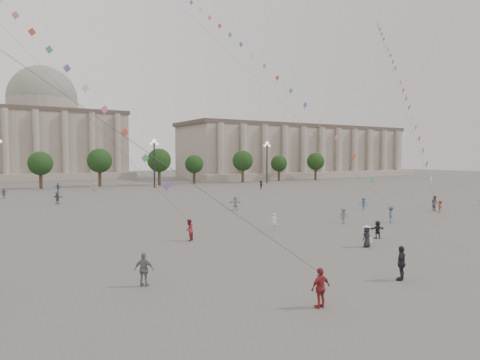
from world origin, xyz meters
TOP-DOWN VIEW (x-y plane):
  - ground at (0.00, 0.00)m, footprint 360.00×360.00m
  - hall_east at (75.00, 93.89)m, footprint 84.00×26.22m
  - hall_central at (0.00, 129.22)m, footprint 48.30×34.30m
  - tree_row at (0.00, 78.00)m, footprint 137.12×5.12m
  - lamp_post_mid_east at (15.00, 70.00)m, footprint 2.00×0.90m
  - lamp_post_far_east at (45.00, 70.00)m, footprint 2.00×0.90m
  - person_crowd_0 at (-5.00, 68.00)m, footprint 1.15×0.70m
  - person_crowd_3 at (10.87, 4.86)m, footprint 1.46×0.83m
  - person_crowd_4 at (0.89, 64.95)m, footprint 1.54×1.54m
  - person_crowd_6 at (14.07, 12.00)m, footprint 1.22×0.90m
  - person_crowd_7 at (10.16, 27.12)m, footprint 1.78×0.77m
  - person_crowd_8 at (30.53, 12.18)m, footprint 1.09×0.79m
  - person_crowd_9 at (32.85, 54.75)m, footprint 1.52×1.53m
  - person_crowd_12 at (-8.13, 46.73)m, footprint 1.47×1.69m
  - person_crowd_13 at (5.80, 12.70)m, footprint 0.70×0.61m
  - person_crowd_14 at (24.48, 18.90)m, footprint 1.14×1.16m
  - person_crowd_16 at (-14.41, 59.62)m, footprint 1.10×0.69m
  - tourist_0 at (-4.41, -5.09)m, footprint 1.10×0.50m
  - tourist_3 at (-10.24, 2.21)m, footprint 1.09×1.03m
  - tourist_4 at (2.39, -4.14)m, footprint 1.23×0.89m
  - kite_flyer_0 at (-3.09, 12.20)m, footprint 1.09×1.09m
  - kite_flyer_1 at (18.83, 9.96)m, footprint 1.30×1.18m
  - kite_flyer_2 at (31.65, 13.69)m, footprint 1.06×1.16m
  - hat_person at (7.46, 2.93)m, footprint 0.83×0.60m
  - kite_train_mid at (12.60, 38.61)m, footprint 12.29×53.32m
  - kite_train_east at (41.78, 27.80)m, footprint 19.23×25.99m

SIDE VIEW (x-z plane):
  - ground at x=0.00m, z-range 0.00..0.00m
  - person_crowd_3 at x=10.87m, z-range 0.00..1.50m
  - person_crowd_8 at x=30.53m, z-range 0.00..1.52m
  - person_crowd_14 at x=24.48m, z-range 0.00..1.60m
  - person_crowd_13 at x=5.80m, z-range 0.00..1.62m
  - person_crowd_6 at x=14.07m, z-range 0.00..1.68m
  - hat_person at x=7.46m, z-range 0.00..1.69m
  - person_crowd_16 at x=-14.41m, z-range 0.00..1.75m
  - kite_flyer_1 at x=18.83m, z-range 0.00..1.75m
  - person_crowd_9 at x=32.85m, z-range 0.00..1.76m
  - person_crowd_4 at x=0.89m, z-range 0.00..1.78m
  - kite_flyer_0 at x=-3.09m, z-range 0.00..1.78m
  - tourist_3 at x=-10.24m, z-range 0.00..1.81m
  - person_crowd_0 at x=-5.00m, z-range 0.00..1.82m
  - person_crowd_12 at x=-8.13m, z-range 0.00..1.84m
  - tourist_0 at x=-4.41m, z-range 0.00..1.85m
  - person_crowd_7 at x=10.16m, z-range 0.00..1.86m
  - kite_flyer_2 at x=31.65m, z-range 0.00..1.93m
  - tourist_4 at x=2.39m, z-range 0.00..1.94m
  - tree_row at x=0.00m, z-range 1.39..9.39m
  - lamp_post_mid_east at x=15.00m, z-range 2.03..12.68m
  - lamp_post_far_east at x=45.00m, z-range 2.03..12.68m
  - hall_east at x=75.00m, z-range -0.17..17.03m
  - hall_central at x=0.00m, z-range -3.52..31.98m
  - kite_train_east at x=41.78m, z-range -3.54..43.02m
  - kite_train_mid at x=12.60m, z-range -9.49..63.27m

